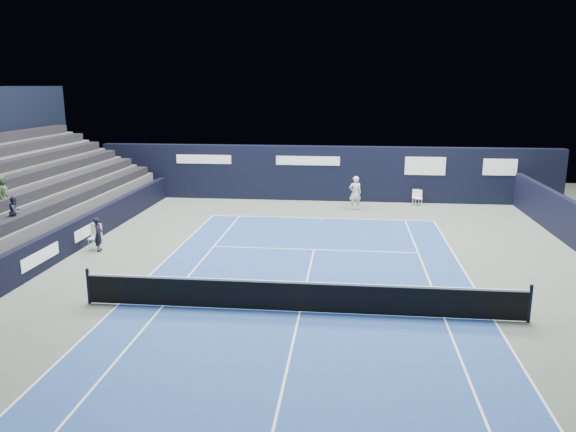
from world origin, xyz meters
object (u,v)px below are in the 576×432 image
object	(u,v)px
folding_chair_back_b	(416,196)
tennis_player	(355,193)
folding_chair_back_a	(419,195)
line_judge_chair	(96,235)
tennis_net	(300,296)

from	to	relation	value
folding_chair_back_b	tennis_player	bearing A→B (deg)	-152.20
folding_chair_back_b	folding_chair_back_a	bearing A→B (deg)	-35.18
folding_chair_back_a	line_judge_chair	world-z (taller)	line_judge_chair
tennis_net	tennis_player	world-z (taller)	tennis_player
folding_chair_back_a	tennis_player	world-z (taller)	tennis_player
tennis_net	tennis_player	size ratio (longest dim) A/B	7.17
line_judge_chair	tennis_player	size ratio (longest dim) A/B	0.58
folding_chair_back_b	tennis_net	distance (m)	16.55
tennis_net	folding_chair_back_b	bearing A→B (deg)	72.30
folding_chair_back_b	line_judge_chair	bearing A→B (deg)	-141.80
tennis_net	folding_chair_back_a	bearing A→B (deg)	71.73
folding_chair_back_a	tennis_player	xyz separation A→B (m)	(-3.49, -1.55, 0.34)
folding_chair_back_b	line_judge_chair	distance (m)	17.14
tennis_player	folding_chair_back_b	bearing A→B (deg)	26.26
folding_chair_back_a	tennis_net	distance (m)	16.50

